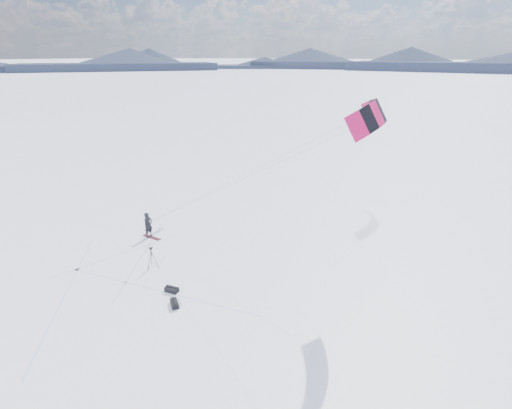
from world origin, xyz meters
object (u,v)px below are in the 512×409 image
Objects in this scene: tripod at (151,255)px; gear_bag_a at (172,290)px; snowkiter at (150,237)px; snowboard at (152,237)px; gear_bag_b at (174,303)px.

tripod is 1.78× the size of gear_bag_a.
snowkiter is 4.46m from tripod.
snowkiter reaches higher than gear_bag_a.
snowkiter is at bearing 175.62° from snowboard.
snowkiter is 1.20× the size of snowboard.
gear_bag_b is (6.96, -5.04, 0.15)m from snowkiter.
snowkiter is at bearing 112.30° from tripod.
tripod is 1.76× the size of gear_bag_b.
snowkiter is 0.22m from snowboard.
gear_bag_a is at bearing 176.56° from gear_bag_b.
snowkiter is 2.32× the size of gear_bag_b.
gear_bag_b is (0.97, -0.84, -0.00)m from gear_bag_a.
tripod reaches higher than snowkiter.
snowkiter is 8.59m from gear_bag_b.
gear_bag_b is at bearing -50.29° from gear_bag_a.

